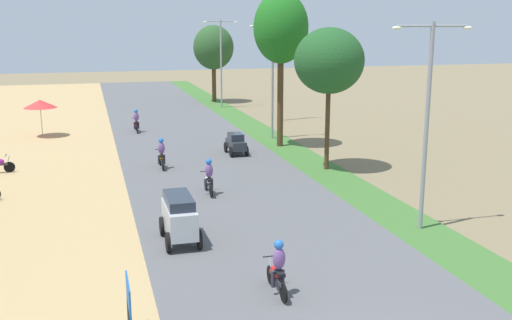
{
  "coord_description": "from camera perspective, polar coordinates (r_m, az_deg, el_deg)",
  "views": [
    {
      "loc": [
        -5.92,
        -10.17,
        7.59
      ],
      "look_at": [
        0.98,
        14.42,
        1.74
      ],
      "focal_mm": 41.81,
      "sensor_mm": 36.0,
      "label": 1
    }
  ],
  "objects": [
    {
      "name": "motorbike_ahead_fourth",
      "position": [
        31.95,
        -9.05,
        0.58
      ],
      "size": [
        0.54,
        1.8,
        1.66
      ],
      "color": "black",
      "rests_on": "road_strip"
    },
    {
      "name": "motorbike_ahead_third",
      "position": [
        26.84,
        -4.56,
        -1.67
      ],
      "size": [
        0.54,
        1.8,
        1.66
      ],
      "color": "black",
      "rests_on": "road_strip"
    },
    {
      "name": "median_tree_nearest",
      "position": [
        31.01,
        7.01,
        9.37
      ],
      "size": [
        3.59,
        3.59,
        7.37
      ],
      "color": "#4C351E",
      "rests_on": "median_strip"
    },
    {
      "name": "median_tree_third",
      "position": [
        58.88,
        -4.09,
        10.67
      ],
      "size": [
        3.91,
        3.91,
        7.42
      ],
      "color": "#4C351E",
      "rests_on": "median_strip"
    },
    {
      "name": "streetlamp_mid",
      "position": [
        39.63,
        1.6,
        8.35
      ],
      "size": [
        3.16,
        0.2,
        7.59
      ],
      "color": "gray",
      "rests_on": "median_strip"
    },
    {
      "name": "motorbike_ahead_second",
      "position": [
        17.09,
        2.07,
        -10.31
      ],
      "size": [
        0.54,
        1.8,
        1.66
      ],
      "color": "black",
      "rests_on": "road_strip"
    },
    {
      "name": "street_signboard",
      "position": [
        15.12,
        -12.09,
        -12.79
      ],
      "size": [
        0.06,
        1.3,
        1.5
      ],
      "color": "#262628",
      "rests_on": "dirt_shoulder"
    },
    {
      "name": "median_tree_second",
      "position": [
        36.9,
        2.4,
        12.42
      ],
      "size": [
        3.34,
        3.34,
        9.46
      ],
      "color": "#4C351E",
      "rests_on": "median_strip"
    },
    {
      "name": "motorbike_ahead_fifth",
      "position": [
        43.06,
        -11.39,
        3.66
      ],
      "size": [
        0.54,
        1.8,
        1.66
      ],
      "color": "black",
      "rests_on": "road_strip"
    },
    {
      "name": "vendor_umbrella",
      "position": [
        42.98,
        -19.96,
        5.08
      ],
      "size": [
        2.2,
        2.2,
        2.52
      ],
      "color": "#99999E",
      "rests_on": "dirt_shoulder"
    },
    {
      "name": "car_van_silver",
      "position": [
        21.1,
        -7.34,
        -5.34
      ],
      "size": [
        1.19,
        2.41,
        1.67
      ],
      "color": "#B7BCC1",
      "rests_on": "road_strip"
    },
    {
      "name": "streetlamp_far",
      "position": [
        54.89,
        -3.37,
        9.76
      ],
      "size": [
        3.16,
        0.2,
        7.88
      ],
      "color": "gray",
      "rests_on": "median_strip"
    },
    {
      "name": "utility_pole_near",
      "position": [
        47.57,
        2.54,
        9.07
      ],
      "size": [
        1.8,
        0.2,
        8.45
      ],
      "color": "brown",
      "rests_on": "ground"
    },
    {
      "name": "car_hatchback_charcoal",
      "position": [
        35.06,
        -1.93,
        1.65
      ],
      "size": [
        1.04,
        2.0,
        1.23
      ],
      "color": "#282D33",
      "rests_on": "road_strip"
    },
    {
      "name": "streetlamp_near",
      "position": [
        22.42,
        16.08,
        4.36
      ],
      "size": [
        3.16,
        0.2,
        7.6
      ],
      "color": "gray",
      "rests_on": "median_strip"
    }
  ]
}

